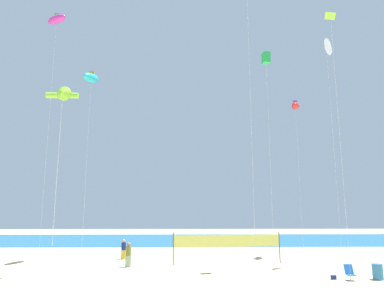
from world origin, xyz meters
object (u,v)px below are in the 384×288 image
at_px(folding_beach_chair, 350,272).
at_px(kite_lime_tube, 62,96).
at_px(kite_red_inflatable, 295,106).
at_px(kite_lime_delta, 63,93).
at_px(beachgoer_navy_shirt, 124,248).
at_px(trash_barrel, 378,272).
at_px(kite_white_delta, 326,48).
at_px(kite_magenta_inflatable, 57,20).
at_px(beach_handbag, 334,277).
at_px(kite_cyan_inflatable, 91,78).
at_px(kite_green_box, 266,59).
at_px(kite_lime_diamond, 331,21).
at_px(volleyball_net, 227,242).
at_px(beachgoer_olive_shirt, 128,254).

relative_size(folding_beach_chair, kite_lime_tube, 0.07).
relative_size(kite_red_inflatable, kite_lime_delta, 1.25).
height_order(beachgoer_navy_shirt, folding_beach_chair, beachgoer_navy_shirt).
height_order(trash_barrel, kite_white_delta, kite_white_delta).
bearing_deg(kite_lime_delta, kite_white_delta, 19.54).
height_order(kite_lime_delta, kite_magenta_inflatable, kite_magenta_inflatable).
relative_size(beachgoer_navy_shirt, beach_handbag, 5.38).
bearing_deg(kite_lime_delta, kite_magenta_inflatable, 116.09).
bearing_deg(kite_lime_tube, kite_cyan_inflatable, 89.17).
height_order(beach_handbag, kite_green_box, kite_green_box).
xyz_separation_m(beachgoer_navy_shirt, kite_lime_diamond, (13.35, -12.84, 13.67)).
relative_size(kite_red_inflatable, kite_magenta_inflatable, 0.69).
distance_m(volleyball_net, kite_magenta_inflatable, 23.48).
distance_m(folding_beach_chair, kite_magenta_inflatable, 29.44).
bearing_deg(kite_magenta_inflatable, beachgoer_olive_shirt, -10.01).
height_order(kite_green_box, kite_lime_delta, kite_green_box).
bearing_deg(kite_red_inflatable, beachgoer_olive_shirt, -159.73).
bearing_deg(kite_lime_tube, beachgoer_olive_shirt, 35.73).
height_order(kite_white_delta, kite_magenta_inflatable, kite_magenta_inflatable).
bearing_deg(kite_lime_tube, beach_handbag, -5.29).
height_order(folding_beach_chair, volleyball_net, volleyball_net).
distance_m(folding_beach_chair, kite_red_inflatable, 16.99).
height_order(beachgoer_olive_shirt, kite_red_inflatable, kite_red_inflatable).
bearing_deg(kite_lime_delta, kite_green_box, 19.38).
bearing_deg(kite_magenta_inflatable, kite_lime_diamond, -27.39).
height_order(kite_white_delta, kite_red_inflatable, kite_white_delta).
xyz_separation_m(kite_green_box, kite_lime_diamond, (2.01, -7.16, -0.94)).
bearing_deg(kite_green_box, kite_lime_delta, -160.62).
height_order(beachgoer_navy_shirt, kite_red_inflatable, kite_red_inflatable).
bearing_deg(kite_green_box, volleyball_net, 135.59).
height_order(folding_beach_chair, kite_green_box, kite_green_box).
distance_m(folding_beach_chair, beach_handbag, 1.00).
height_order(kite_green_box, kite_lime_tube, kite_green_box).
relative_size(beach_handbag, kite_red_inflatable, 0.02).
bearing_deg(folding_beach_chair, kite_magenta_inflatable, 142.81).
bearing_deg(volleyball_net, beach_handbag, -47.03).
relative_size(beach_handbag, kite_white_delta, 0.02).
relative_size(trash_barrel, volleyball_net, 0.11).
distance_m(beach_handbag, kite_cyan_inflatable, 24.75).
xyz_separation_m(beachgoer_navy_shirt, kite_cyan_inflatable, (-3.30, -0.72, 14.85)).
bearing_deg(kite_magenta_inflatable, kite_red_inflatable, 10.93).
bearing_deg(folding_beach_chair, kite_lime_tube, 153.77).
relative_size(kite_red_inflatable, kite_lime_diamond, 0.96).
bearing_deg(beachgoer_olive_shirt, beachgoer_navy_shirt, 50.39).
bearing_deg(trash_barrel, kite_green_box, 148.09).
bearing_deg(folding_beach_chair, beachgoer_olive_shirt, 139.64).
distance_m(beachgoer_olive_shirt, folding_beach_chair, 14.84).
relative_size(beachgoer_navy_shirt, beachgoer_olive_shirt, 0.94).
xyz_separation_m(kite_red_inflatable, kite_magenta_inflatable, (-21.64, -4.18, 6.34)).
relative_size(kite_lime_tube, kite_lime_delta, 1.05).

